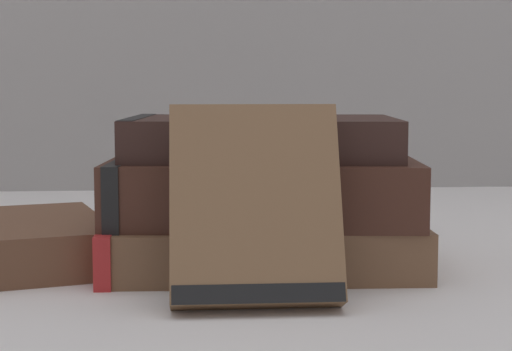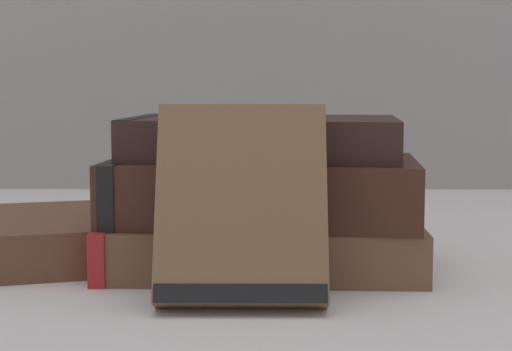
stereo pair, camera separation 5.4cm
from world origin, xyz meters
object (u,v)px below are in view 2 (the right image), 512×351
object	(u,v)px
book_flat_middle	(263,190)
book_flat_top	(258,138)
pocket_watch	(286,114)
book_flat_bottom	(255,244)
reading_glasses	(184,228)
book_leaning_front	(243,213)

from	to	relation	value
book_flat_middle	book_flat_top	size ratio (longest dim) A/B	1.13
book_flat_middle	book_flat_top	xyz separation A→B (m)	(-0.00, 0.01, 0.04)
book_flat_middle	pocket_watch	bearing A→B (deg)	-5.65
book_flat_bottom	book_flat_middle	world-z (taller)	book_flat_middle
book_flat_middle	pocket_watch	distance (m)	0.06
book_flat_middle	reading_glasses	bearing A→B (deg)	119.48
book_flat_middle	reading_glasses	xyz separation A→B (m)	(-0.08, 0.17, -0.06)
book_flat_bottom	book_flat_top	xyz separation A→B (m)	(0.00, 0.01, 0.08)
pocket_watch	book_flat_bottom	bearing A→B (deg)	167.40
book_flat_middle	book_leaning_front	size ratio (longest dim) A/B	1.88
book_flat_top	book_flat_bottom	bearing A→B (deg)	-97.68
book_flat_middle	book_leaning_front	bearing A→B (deg)	-91.91
book_flat_bottom	pocket_watch	size ratio (longest dim) A/B	4.94
book_flat_middle	pocket_watch	size ratio (longest dim) A/B	4.98
book_flat_top	pocket_watch	size ratio (longest dim) A/B	4.42
book_flat_bottom	reading_glasses	size ratio (longest dim) A/B	2.06
book_flat_middle	book_leaning_front	xyz separation A→B (m)	(-0.01, -0.10, -0.00)
book_flat_bottom	book_leaning_front	bearing A→B (deg)	-91.98
book_flat_middle	reading_glasses	distance (m)	0.20
book_flat_middle	book_flat_bottom	bearing A→B (deg)	167.72
book_flat_bottom	book_flat_top	size ratio (longest dim) A/B	1.12
pocket_watch	book_leaning_front	bearing A→B (deg)	-106.65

